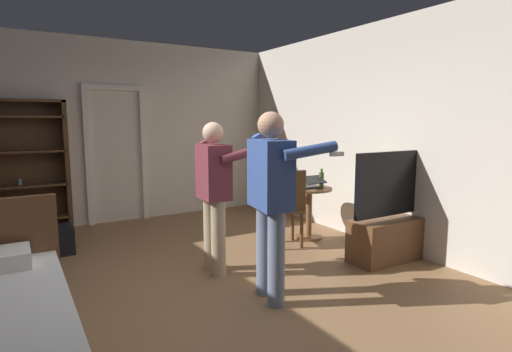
{
  "coord_description": "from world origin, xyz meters",
  "views": [
    {
      "loc": [
        -1.23,
        -3.21,
        1.61
      ],
      "look_at": [
        0.92,
        0.35,
        1.03
      ],
      "focal_mm": 28.54,
      "sensor_mm": 36.0,
      "label": 1
    }
  ],
  "objects_px": {
    "tv_flatscreen": "(393,228)",
    "side_table": "(309,204)",
    "bookshelf": "(27,163)",
    "person_striped_shirt": "(215,189)",
    "wooden_chair": "(287,205)",
    "suitcase_dark": "(44,242)",
    "person_blue_shirt": "(271,192)",
    "suitcase_small": "(32,233)",
    "laptop": "(310,184)",
    "bottle_on_table": "(321,180)"
  },
  "relations": [
    {
      "from": "tv_flatscreen",
      "to": "side_table",
      "type": "distance_m",
      "value": 1.2
    },
    {
      "from": "bookshelf",
      "to": "person_striped_shirt",
      "type": "distance_m",
      "value": 3.08
    },
    {
      "from": "wooden_chair",
      "to": "person_striped_shirt",
      "type": "distance_m",
      "value": 1.24
    },
    {
      "from": "person_striped_shirt",
      "to": "bookshelf",
      "type": "bearing_deg",
      "value": 121.19
    },
    {
      "from": "bookshelf",
      "to": "suitcase_dark",
      "type": "height_order",
      "value": "bookshelf"
    },
    {
      "from": "person_blue_shirt",
      "to": "wooden_chair",
      "type": "bearing_deg",
      "value": 49.57
    },
    {
      "from": "bookshelf",
      "to": "person_striped_shirt",
      "type": "bearing_deg",
      "value": -58.81
    },
    {
      "from": "wooden_chair",
      "to": "suitcase_small",
      "type": "height_order",
      "value": "wooden_chair"
    },
    {
      "from": "tv_flatscreen",
      "to": "wooden_chair",
      "type": "height_order",
      "value": "tv_flatscreen"
    },
    {
      "from": "bookshelf",
      "to": "tv_flatscreen",
      "type": "relative_size",
      "value": 1.5
    },
    {
      "from": "side_table",
      "to": "person_striped_shirt",
      "type": "xyz_separation_m",
      "value": [
        -1.63,
        -0.48,
        0.43
      ]
    },
    {
      "from": "laptop",
      "to": "person_striped_shirt",
      "type": "bearing_deg",
      "value": -164.66
    },
    {
      "from": "person_blue_shirt",
      "to": "person_striped_shirt",
      "type": "bearing_deg",
      "value": 99.55
    },
    {
      "from": "side_table",
      "to": "laptop",
      "type": "xyz_separation_m",
      "value": [
        -0.03,
        -0.04,
        0.28
      ]
    },
    {
      "from": "person_striped_shirt",
      "to": "person_blue_shirt",
      "type": "bearing_deg",
      "value": -80.45
    },
    {
      "from": "suitcase_dark",
      "to": "person_blue_shirt",
      "type": "bearing_deg",
      "value": -56.43
    },
    {
      "from": "laptop",
      "to": "suitcase_small",
      "type": "xyz_separation_m",
      "value": [
        -3.22,
        1.52,
        -0.57
      ]
    },
    {
      "from": "bottle_on_table",
      "to": "person_blue_shirt",
      "type": "distance_m",
      "value": 2.06
    },
    {
      "from": "person_blue_shirt",
      "to": "suitcase_dark",
      "type": "xyz_separation_m",
      "value": [
        -1.66,
        2.39,
        -0.81
      ]
    },
    {
      "from": "suitcase_dark",
      "to": "laptop",
      "type": "bearing_deg",
      "value": -20.65
    },
    {
      "from": "side_table",
      "to": "laptop",
      "type": "height_order",
      "value": "laptop"
    },
    {
      "from": "bookshelf",
      "to": "tv_flatscreen",
      "type": "distance_m",
      "value": 4.89
    },
    {
      "from": "person_striped_shirt",
      "to": "suitcase_dark",
      "type": "xyz_separation_m",
      "value": [
        -1.52,
        1.54,
        -0.73
      ]
    },
    {
      "from": "bookshelf",
      "to": "side_table",
      "type": "bearing_deg",
      "value": -33.71
    },
    {
      "from": "laptop",
      "to": "wooden_chair",
      "type": "height_order",
      "value": "wooden_chair"
    },
    {
      "from": "bottle_on_table",
      "to": "person_striped_shirt",
      "type": "height_order",
      "value": "person_striped_shirt"
    },
    {
      "from": "tv_flatscreen",
      "to": "suitcase_small",
      "type": "distance_m",
      "value": 4.44
    },
    {
      "from": "person_blue_shirt",
      "to": "person_striped_shirt",
      "type": "height_order",
      "value": "person_blue_shirt"
    },
    {
      "from": "wooden_chair",
      "to": "person_blue_shirt",
      "type": "relative_size",
      "value": 0.59
    },
    {
      "from": "bookshelf",
      "to": "suitcase_dark",
      "type": "distance_m",
      "value": 1.39
    },
    {
      "from": "bookshelf",
      "to": "bottle_on_table",
      "type": "relative_size",
      "value": 7.32
    },
    {
      "from": "bookshelf",
      "to": "person_striped_shirt",
      "type": "xyz_separation_m",
      "value": [
        1.59,
        -2.63,
        -0.12
      ]
    },
    {
      "from": "suitcase_small",
      "to": "side_table",
      "type": "bearing_deg",
      "value": -36.14
    },
    {
      "from": "wooden_chair",
      "to": "bottle_on_table",
      "type": "bearing_deg",
      "value": 7.16
    },
    {
      "from": "bookshelf",
      "to": "person_striped_shirt",
      "type": "relative_size",
      "value": 1.19
    },
    {
      "from": "bottle_on_table",
      "to": "person_blue_shirt",
      "type": "bearing_deg",
      "value": -142.38
    },
    {
      "from": "tv_flatscreen",
      "to": "suitcase_dark",
      "type": "xyz_separation_m",
      "value": [
        -3.46,
        2.21,
        -0.2
      ]
    },
    {
      "from": "wooden_chair",
      "to": "person_blue_shirt",
      "type": "xyz_separation_m",
      "value": [
        -1.0,
        -1.18,
        0.43
      ]
    },
    {
      "from": "side_table",
      "to": "wooden_chair",
      "type": "bearing_deg",
      "value": -161.92
    },
    {
      "from": "wooden_chair",
      "to": "suitcase_dark",
      "type": "xyz_separation_m",
      "value": [
        -2.66,
        1.21,
        -0.38
      ]
    },
    {
      "from": "side_table",
      "to": "suitcase_dark",
      "type": "height_order",
      "value": "side_table"
    },
    {
      "from": "side_table",
      "to": "tv_flatscreen",
      "type": "bearing_deg",
      "value": -74.83
    },
    {
      "from": "wooden_chair",
      "to": "person_striped_shirt",
      "type": "height_order",
      "value": "person_striped_shirt"
    },
    {
      "from": "tv_flatscreen",
      "to": "person_striped_shirt",
      "type": "relative_size",
      "value": 0.79
    },
    {
      "from": "person_striped_shirt",
      "to": "suitcase_small",
      "type": "relative_size",
      "value": 3.04
    },
    {
      "from": "wooden_chair",
      "to": "suitcase_small",
      "type": "xyz_separation_m",
      "value": [
        -2.77,
        1.64,
        -0.36
      ]
    },
    {
      "from": "bookshelf",
      "to": "side_table",
      "type": "relative_size",
      "value": 2.69
    },
    {
      "from": "person_striped_shirt",
      "to": "suitcase_small",
      "type": "bearing_deg",
      "value": 129.62
    },
    {
      "from": "laptop",
      "to": "person_striped_shirt",
      "type": "distance_m",
      "value": 1.66
    },
    {
      "from": "person_striped_shirt",
      "to": "side_table",
      "type": "bearing_deg",
      "value": 16.46
    }
  ]
}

